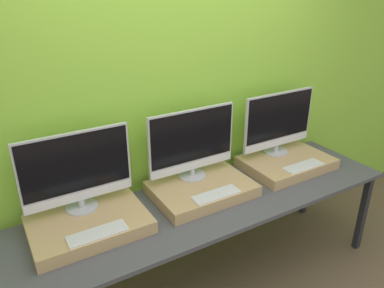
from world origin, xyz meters
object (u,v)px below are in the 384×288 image
monitor_left (77,170)px  keyboard_center (216,194)px  monitor_center (192,142)px  keyboard_left (97,233)px  keyboard_right (303,166)px  monitor_right (278,122)px

monitor_left → keyboard_center: (0.81, -0.31, -0.26)m
monitor_center → keyboard_left: bearing=-158.9°
monitor_left → keyboard_center: 0.91m
monitor_center → keyboard_right: bearing=-21.1°
keyboard_left → keyboard_right: (1.62, 0.00, 0.00)m
monitor_right → monitor_left: bearing=180.0°
keyboard_left → keyboard_center: bearing=0.0°
monitor_left → keyboard_left: 0.41m
monitor_left → keyboard_left: (0.00, -0.31, -0.26)m
keyboard_right → monitor_right: bearing=90.0°
monitor_center → monitor_right: 0.81m
keyboard_center → monitor_right: 0.91m
monitor_left → monitor_center: (0.81, 0.00, 0.00)m
keyboard_left → keyboard_center: same height
keyboard_right → monitor_center: bearing=158.9°
keyboard_center → keyboard_right: bearing=0.0°
keyboard_left → keyboard_right: 1.62m
keyboard_right → monitor_left: bearing=169.1°
monitor_center → keyboard_center: 0.41m
monitor_left → monitor_center: same height
monitor_left → monitor_center: bearing=0.0°
keyboard_right → keyboard_left: bearing=180.0°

